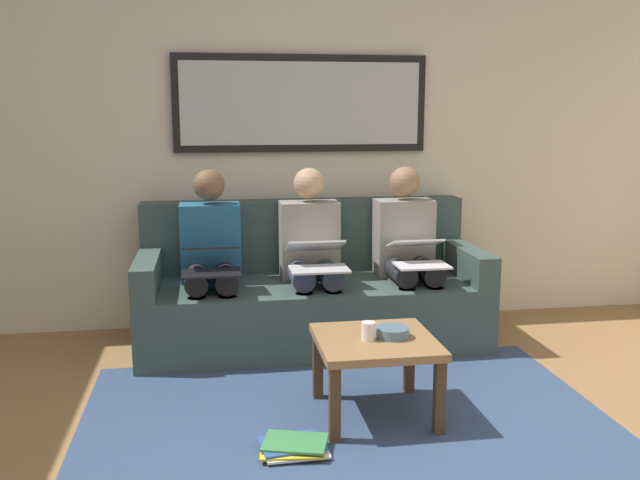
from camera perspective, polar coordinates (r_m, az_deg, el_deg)
The scene contains 14 objects.
wall_rear at distance 4.91m, azimuth -1.68°, elevation 8.25°, with size 6.00×0.12×2.60m, color beige.
area_rug at distance 3.51m, azimuth 2.27°, elevation -14.64°, with size 2.60×1.80×0.01m, color #33476B.
couch at distance 4.58m, azimuth -0.83°, elevation -4.44°, with size 2.20×0.90×0.90m.
framed_mirror at distance 4.81m, azimuth -1.55°, elevation 11.18°, with size 1.74×0.05×0.66m.
coffee_table at distance 3.46m, azimuth 4.60°, elevation -9.04°, with size 0.58×0.58×0.40m.
cup at distance 3.39m, azimuth 4.01°, elevation -7.50°, with size 0.07×0.07×0.09m, color silver.
bowl at distance 3.45m, azimuth 6.01°, elevation -7.57°, with size 0.16×0.16×0.05m, color slate.
person_left at distance 4.58m, azimuth 7.23°, elevation -0.71°, with size 0.38×0.58×1.14m.
laptop_white at distance 4.36m, azimuth 8.10°, elevation -1.04°, with size 0.32×0.37×0.16m.
person_middle at distance 4.45m, azimuth -0.71°, elevation -0.97°, with size 0.38×0.58×1.14m.
laptop_silver at distance 4.22m, azimuth -0.26°, elevation -1.32°, with size 0.35×0.38×0.17m.
person_right at distance 4.40m, azimuth -8.98°, elevation -1.22°, with size 0.38×0.58×1.14m.
laptop_black at distance 4.16m, azimuth -8.97°, elevation -1.57°, with size 0.34×0.37×0.15m.
magazine_stack at distance 3.21m, azimuth -2.16°, elevation -16.67°, with size 0.33×0.27×0.05m.
Camera 1 is at (0.63, 2.26, 1.50)m, focal length 38.81 mm.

